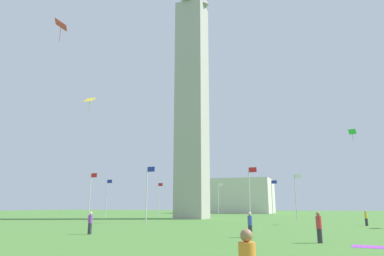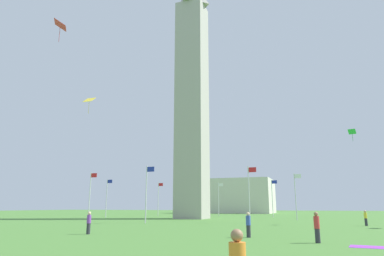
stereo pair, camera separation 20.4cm
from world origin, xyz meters
TOP-DOWN VIEW (x-y plane):
  - ground_plane at (0.00, 0.00)m, footprint 260.00×260.00m
  - obelisk_monument at (0.00, 0.00)m, footprint 5.05×5.05m
  - flagpole_n at (17.34, 0.00)m, footprint 1.12×0.14m
  - flagpole_ne at (12.28, 12.22)m, footprint 1.12×0.14m
  - flagpole_e at (0.07, 17.28)m, footprint 1.12×0.14m
  - flagpole_se at (-12.15, 12.22)m, footprint 1.12×0.14m
  - flagpole_s at (-17.21, 0.00)m, footprint 1.12×0.14m
  - flagpole_sw at (-12.15, -12.22)m, footprint 1.12×0.14m
  - flagpole_w at (0.07, -17.28)m, footprint 1.12×0.14m
  - flagpole_nw at (12.28, -12.22)m, footprint 1.12×0.14m
  - person_red_shirt at (20.36, -35.18)m, footprint 0.32×0.32m
  - person_blue_shirt at (15.92, -32.92)m, footprint 0.32×0.32m
  - person_yellow_shirt at (25.28, -14.49)m, footprint 0.32×0.32m
  - person_purple_shirt at (3.91, -34.25)m, footprint 0.32×0.32m
  - kite_yellow_diamond at (-7.38, -20.31)m, footprint 1.41×1.16m
  - kite_green_diamond at (25.12, -11.72)m, footprint 1.01×0.91m
  - kite_red_diamond at (-4.80, -29.69)m, footprint 1.87×1.91m
  - distant_building at (-4.36, 52.41)m, footprint 23.61×17.46m
  - picnic_blanket_near_first_person at (22.83, -36.37)m, footprint 1.98×1.64m

SIDE VIEW (x-z plane):
  - ground_plane at x=0.00m, z-range 0.00..0.00m
  - picnic_blanket_near_first_person at x=22.83m, z-range 0.00..0.01m
  - person_yellow_shirt at x=25.28m, z-range -0.01..1.64m
  - person_purple_shirt at x=3.91m, z-range -0.01..1.66m
  - person_blue_shirt at x=15.92m, z-range -0.01..1.67m
  - person_red_shirt at x=20.36m, z-range 0.00..1.75m
  - flagpole_n at x=17.34m, z-range 0.38..7.56m
  - flagpole_ne at x=12.28m, z-range 0.38..7.56m
  - flagpole_e at x=0.07m, z-range 0.38..7.56m
  - flagpole_se at x=-12.15m, z-range 0.38..7.56m
  - flagpole_s at x=-17.21m, z-range 0.38..7.56m
  - flagpole_sw at x=-12.15m, z-range 0.38..7.56m
  - flagpole_w at x=0.07m, z-range 0.38..7.56m
  - flagpole_nw at x=12.28m, z-range 0.38..7.56m
  - distant_building at x=-4.36m, z-range 0.00..10.39m
  - kite_green_diamond at x=25.12m, z-range 10.25..11.70m
  - kite_yellow_diamond at x=-7.38m, z-range 14.81..17.14m
  - kite_red_diamond at x=-4.80m, z-range 20.35..22.75m
  - obelisk_monument at x=0.00m, z-range 0.00..45.89m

